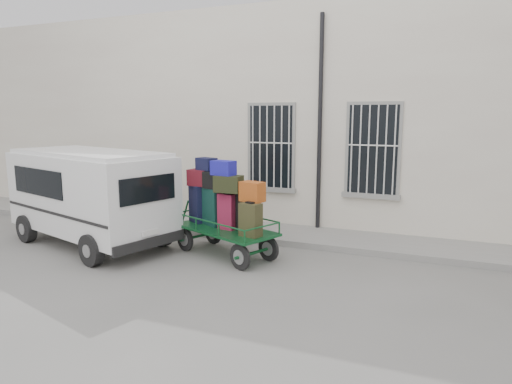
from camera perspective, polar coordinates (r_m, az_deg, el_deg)
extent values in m
plane|color=slate|center=(9.97, -2.02, -8.54)|extent=(80.00, 80.00, 0.00)
cube|color=beige|center=(14.66, 6.89, 9.15)|extent=(24.00, 5.00, 6.00)
cylinder|color=black|center=(11.92, 7.98, 8.06)|extent=(0.11, 0.11, 5.60)
cube|color=black|center=(12.41, 1.91, 5.67)|extent=(1.20, 0.08, 2.20)
cube|color=gray|center=(12.53, 1.85, 0.36)|extent=(1.45, 0.22, 0.12)
cube|color=black|center=(11.75, 14.40, 5.15)|extent=(1.20, 0.08, 2.20)
cube|color=gray|center=(11.87, 14.15, -0.45)|extent=(1.45, 0.22, 0.12)
cube|color=gray|center=(11.90, 2.35, -5.13)|extent=(24.00, 1.70, 0.15)
cylinder|color=black|center=(10.69, -8.86, -5.86)|extent=(0.53, 0.27, 0.55)
cylinder|color=gray|center=(10.69, -8.86, -5.86)|extent=(0.32, 0.21, 0.30)
cylinder|color=black|center=(11.18, -5.39, -5.09)|extent=(0.53, 0.27, 0.55)
cylinder|color=gray|center=(11.18, -5.39, -5.09)|extent=(0.32, 0.21, 0.30)
cylinder|color=black|center=(9.30, -2.01, -8.11)|extent=(0.53, 0.27, 0.55)
cylinder|color=gray|center=(9.30, -2.01, -8.11)|extent=(0.32, 0.21, 0.30)
cylinder|color=black|center=(9.86, 1.57, -7.07)|extent=(0.53, 0.27, 0.55)
cylinder|color=gray|center=(9.86, 1.57, -7.07)|extent=(0.32, 0.21, 0.30)
cube|color=#125026|center=(10.15, -3.88, -4.68)|extent=(2.65, 1.95, 0.05)
cylinder|color=#125026|center=(11.24, -8.86, -2.50)|extent=(0.31, 0.16, 0.62)
cube|color=black|center=(10.71, -7.13, -1.44)|extent=(0.55, 0.51, 0.87)
cube|color=black|center=(10.63, -7.19, 0.94)|extent=(0.23, 0.22, 0.03)
cube|color=#0D3229|center=(10.34, -5.40, -1.85)|extent=(0.59, 0.49, 0.85)
cube|color=black|center=(10.26, -5.44, 0.58)|extent=(0.25, 0.20, 0.03)
cube|color=#921A47|center=(9.98, -3.61, -2.45)|extent=(0.42, 0.29, 0.78)
cube|color=black|center=(9.90, -3.64, -0.13)|extent=(0.19, 0.16, 0.03)
cube|color=black|center=(9.76, -1.40, -2.53)|extent=(0.46, 0.41, 0.84)
cube|color=black|center=(9.68, -1.41, 0.00)|extent=(0.19, 0.17, 0.03)
cube|color=#38391C|center=(9.38, -0.68, -3.49)|extent=(0.49, 0.38, 0.69)
cube|color=black|center=(9.31, -0.69, -1.31)|extent=(0.21, 0.20, 0.03)
cube|color=maroon|center=(10.57, -7.02, 1.82)|extent=(0.53, 0.41, 0.37)
cube|color=black|center=(10.16, -4.81, 1.46)|extent=(0.71, 0.52, 0.37)
cube|color=black|center=(9.77, -3.45, 1.03)|extent=(0.58, 0.38, 0.36)
cube|color=maroon|center=(9.47, -0.47, 0.05)|extent=(0.56, 0.43, 0.41)
cube|color=black|center=(10.41, -6.22, 3.51)|extent=(0.53, 0.44, 0.28)
cube|color=#1E1699|center=(9.82, -4.10, 3.03)|extent=(0.54, 0.40, 0.31)
cube|color=white|center=(11.59, -20.00, -0.02)|extent=(4.76, 3.08, 1.80)
cube|color=white|center=(11.48, -20.27, 4.60)|extent=(4.53, 2.88, 0.10)
cube|color=black|center=(13.45, -24.91, 2.43)|extent=(0.65, 1.63, 0.75)
cube|color=black|center=(11.63, -25.64, 1.13)|extent=(2.12, 0.67, 0.62)
cube|color=black|center=(9.74, -13.34, 0.34)|extent=(0.44, 1.35, 0.55)
cube|color=black|center=(9.99, -13.12, -6.18)|extent=(0.63, 1.80, 0.22)
cube|color=white|center=(9.90, -13.02, -4.94)|extent=(0.15, 0.41, 0.12)
cylinder|color=black|center=(12.63, -26.76, -4.08)|extent=(0.71, 0.41, 0.68)
cylinder|color=black|center=(13.45, -19.63, -2.81)|extent=(0.71, 0.41, 0.68)
cylinder|color=black|center=(10.12, -19.88, -6.84)|extent=(0.71, 0.41, 0.68)
cylinder|color=black|center=(11.13, -11.75, -4.97)|extent=(0.71, 0.41, 0.68)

